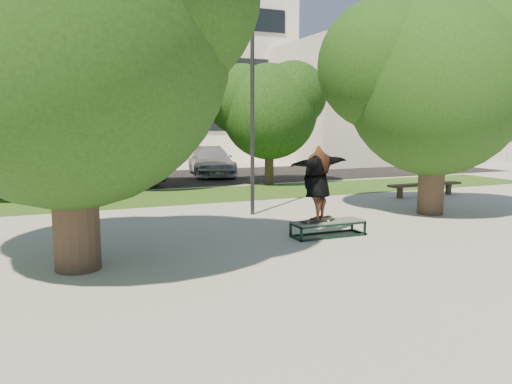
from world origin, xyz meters
name	(u,v)px	position (x,y,z in m)	size (l,w,h in m)	color
ground	(301,259)	(0.00, 0.00, 0.00)	(120.00, 120.00, 0.00)	#A49E97
grass_strip	(208,195)	(1.00, 9.50, 0.01)	(30.00, 4.00, 0.02)	#1D4313
asphalt_strip	(149,179)	(0.00, 16.00, 0.01)	(40.00, 8.00, 0.01)	black
tree_left	(61,26)	(-4.29, 1.09, 4.42)	(6.96, 5.95, 7.12)	#38281E
tree_right	(432,76)	(5.92, 3.08, 4.09)	(6.24, 5.33, 6.51)	#38281E
bg_tree_mid	(138,91)	(-1.08, 12.08, 4.02)	(5.76, 4.92, 6.24)	#38281E
bg_tree_right	(267,106)	(4.43, 11.57, 3.49)	(5.04, 4.31, 5.43)	#38281E
lamppost	(252,109)	(1.00, 5.00, 3.15)	(0.25, 0.15, 6.11)	#2D2D30
office_building	(78,53)	(-2.00, 31.98, 8.00)	(30.00, 14.12, 16.00)	silver
side_building	(378,106)	(18.00, 22.00, 4.00)	(15.00, 10.00, 8.00)	beige
grind_box	(328,229)	(1.57, 1.57, 0.19)	(1.80, 0.60, 0.38)	black
skater_rig	(317,183)	(1.24, 1.57, 1.33)	(2.20, 1.41, 1.83)	white
bench	(425,185)	(8.45, 6.00, 0.41)	(3.20, 0.46, 0.49)	#4C3F2E
car_dark	(131,166)	(-1.06, 14.71, 0.76)	(1.62, 4.64, 1.53)	black
car_grey	(111,168)	(-2.00, 14.15, 0.76)	(2.51, 5.45, 1.51)	#505054
car_silver_b	(211,161)	(3.37, 16.42, 0.75)	(2.09, 5.15, 1.49)	#B4B4BA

